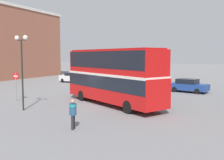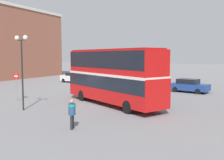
{
  "view_description": "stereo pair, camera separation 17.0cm",
  "coord_description": "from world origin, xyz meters",
  "px_view_note": "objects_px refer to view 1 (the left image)",
  "views": [
    {
      "loc": [
        10.57,
        -20.01,
        4.21
      ],
      "look_at": [
        1.16,
        0.16,
        2.14
      ],
      "focal_mm": 42.0,
      "sensor_mm": 36.0,
      "label": 1
    },
    {
      "loc": [
        10.72,
        -19.94,
        4.21
      ],
      "look_at": [
        1.16,
        0.16,
        2.14
      ],
      "focal_mm": 42.0,
      "sensor_mm": 36.0,
      "label": 2
    }
  ],
  "objects_px": {
    "double_decker_bus": "(112,73)",
    "no_entry_sign": "(16,82)",
    "street_lamp_twin_globe": "(22,56)",
    "parked_car_kerb_far": "(72,77)",
    "parked_car_kerb_near": "(188,86)",
    "pedestrian_foreground": "(73,111)"
  },
  "relations": [
    {
      "from": "pedestrian_foreground",
      "to": "no_entry_sign",
      "type": "relative_size",
      "value": 0.65
    },
    {
      "from": "double_decker_bus",
      "to": "pedestrian_foreground",
      "type": "xyz_separation_m",
      "value": [
        1.18,
        -7.8,
        -1.65
      ]
    },
    {
      "from": "pedestrian_foreground",
      "to": "street_lamp_twin_globe",
      "type": "relative_size",
      "value": 0.3
    },
    {
      "from": "double_decker_bus",
      "to": "parked_car_kerb_near",
      "type": "height_order",
      "value": "double_decker_bus"
    },
    {
      "from": "street_lamp_twin_globe",
      "to": "double_decker_bus",
      "type": "bearing_deg",
      "value": 43.82
    },
    {
      "from": "double_decker_bus",
      "to": "pedestrian_foreground",
      "type": "bearing_deg",
      "value": -52.41
    },
    {
      "from": "pedestrian_foreground",
      "to": "double_decker_bus",
      "type": "bearing_deg",
      "value": -100.36
    },
    {
      "from": "double_decker_bus",
      "to": "street_lamp_twin_globe",
      "type": "height_order",
      "value": "street_lamp_twin_globe"
    },
    {
      "from": "parked_car_kerb_near",
      "to": "no_entry_sign",
      "type": "bearing_deg",
      "value": -122.98
    },
    {
      "from": "double_decker_bus",
      "to": "street_lamp_twin_globe",
      "type": "bearing_deg",
      "value": -107.16
    },
    {
      "from": "pedestrian_foreground",
      "to": "parked_car_kerb_near",
      "type": "height_order",
      "value": "pedestrian_foreground"
    },
    {
      "from": "double_decker_bus",
      "to": "no_entry_sign",
      "type": "bearing_deg",
      "value": -137.7
    },
    {
      "from": "double_decker_bus",
      "to": "parked_car_kerb_far",
      "type": "height_order",
      "value": "double_decker_bus"
    },
    {
      "from": "pedestrian_foreground",
      "to": "street_lamp_twin_globe",
      "type": "height_order",
      "value": "street_lamp_twin_globe"
    },
    {
      "from": "parked_car_kerb_near",
      "to": "street_lamp_twin_globe",
      "type": "bearing_deg",
      "value": -108.66
    },
    {
      "from": "double_decker_bus",
      "to": "parked_car_kerb_far",
      "type": "relative_size",
      "value": 2.46
    },
    {
      "from": "double_decker_bus",
      "to": "street_lamp_twin_globe",
      "type": "relative_size",
      "value": 1.89
    },
    {
      "from": "parked_car_kerb_near",
      "to": "double_decker_bus",
      "type": "bearing_deg",
      "value": -100.09
    },
    {
      "from": "double_decker_bus",
      "to": "no_entry_sign",
      "type": "distance_m",
      "value": 9.14
    },
    {
      "from": "parked_car_kerb_near",
      "to": "parked_car_kerb_far",
      "type": "bearing_deg",
      "value": -177.49
    },
    {
      "from": "parked_car_kerb_far",
      "to": "street_lamp_twin_globe",
      "type": "height_order",
      "value": "street_lamp_twin_globe"
    },
    {
      "from": "pedestrian_foreground",
      "to": "parked_car_kerb_near",
      "type": "distance_m",
      "value": 18.93
    }
  ]
}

